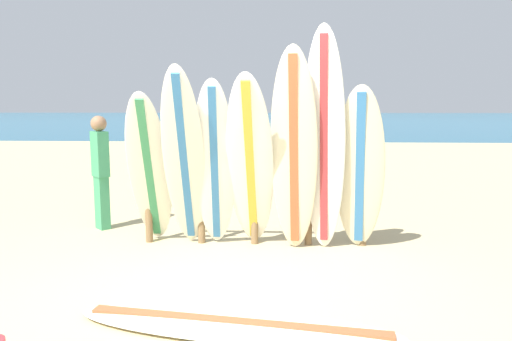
% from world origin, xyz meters
% --- Properties ---
extents(ground_plane, '(120.00, 120.00, 0.00)m').
position_xyz_m(ground_plane, '(0.00, 0.00, 0.00)').
color(ground_plane, '#CCB784').
extents(ocean_water, '(120.00, 80.00, 0.01)m').
position_xyz_m(ocean_water, '(0.00, 58.00, 0.00)').
color(ocean_water, '#196B93').
rests_on(ocean_water, ground).
extents(surfboard_rack, '(2.79, 0.09, 1.14)m').
position_xyz_m(surfboard_rack, '(0.30, 1.54, 0.69)').
color(surfboard_rack, olive).
rests_on(surfboard_rack, ground).
extents(surfboard_leaning_far_left, '(0.59, 1.01, 1.90)m').
position_xyz_m(surfboard_leaning_far_left, '(-0.94, 1.28, 0.95)').
color(surfboard_leaning_far_left, white).
rests_on(surfboard_leaning_far_left, ground).
extents(surfboard_leaning_left, '(0.54, 1.11, 2.17)m').
position_xyz_m(surfboard_leaning_left, '(-0.48, 1.11, 1.08)').
color(surfboard_leaning_left, white).
rests_on(surfboard_leaning_left, ground).
extents(surfboard_leaning_center_left, '(0.56, 0.93, 2.03)m').
position_xyz_m(surfboard_leaning_center_left, '(-0.14, 1.19, 1.02)').
color(surfboard_leaning_center_left, white).
rests_on(surfboard_leaning_center_left, ground).
extents(surfboard_leaning_center, '(0.58, 1.08, 2.09)m').
position_xyz_m(surfboard_leaning_center, '(0.28, 1.17, 1.05)').
color(surfboard_leaning_center, white).
rests_on(surfboard_leaning_center, ground).
extents(surfboard_leaning_center_right, '(0.61, 0.69, 2.38)m').
position_xyz_m(surfboard_leaning_center_right, '(0.78, 1.14, 1.19)').
color(surfboard_leaning_center_right, beige).
rests_on(surfboard_leaning_center_right, ground).
extents(surfboard_leaning_right, '(0.59, 0.70, 2.60)m').
position_xyz_m(surfboard_leaning_right, '(1.12, 1.18, 1.30)').
color(surfboard_leaning_right, white).
rests_on(surfboard_leaning_right, ground).
extents(surfboard_leaning_far_right, '(0.66, 0.68, 1.97)m').
position_xyz_m(surfboard_leaning_far_right, '(1.55, 1.28, 0.98)').
color(surfboard_leaning_far_right, beige).
rests_on(surfboard_leaning_far_right, ground).
extents(surfboard_lying_on_sand, '(2.66, 0.97, 0.08)m').
position_xyz_m(surfboard_lying_on_sand, '(0.29, -0.78, 0.04)').
color(surfboard_lying_on_sand, white).
rests_on(surfboard_lying_on_sand, ground).
extents(beachgoer_standing, '(0.29, 0.30, 1.59)m').
position_xyz_m(beachgoer_standing, '(-1.88, 2.15, 0.87)').
color(beachgoer_standing, '#3F9966').
rests_on(beachgoer_standing, ground).
extents(small_boat_offshore, '(2.82, 2.00, 0.71)m').
position_xyz_m(small_boat_offshore, '(-5.11, 32.72, 0.26)').
color(small_boat_offshore, '#333842').
rests_on(small_boat_offshore, ocean_water).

